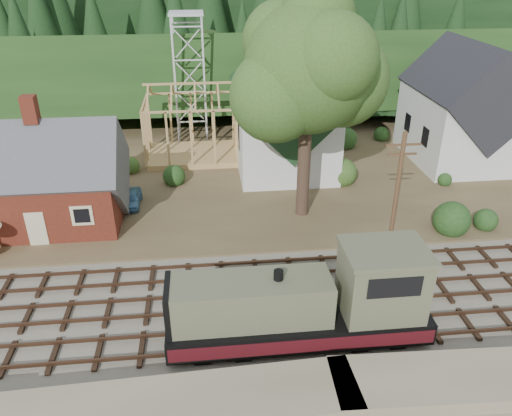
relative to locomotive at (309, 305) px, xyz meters
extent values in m
plane|color=#384C1E|center=(0.20, 3.00, -2.22)|extent=(140.00, 140.00, 0.00)
cube|color=#726B5B|center=(0.20, 3.00, -2.14)|extent=(64.00, 11.00, 0.16)
cube|color=brown|center=(0.20, 21.00, -2.07)|extent=(64.00, 26.00, 0.30)
cube|color=#1E3F19|center=(0.20, 45.00, -2.22)|extent=(70.00, 28.96, 12.74)
cube|color=black|center=(0.20, 61.00, -2.22)|extent=(80.00, 20.00, 12.00)
cube|color=#551B13|center=(-15.80, 14.00, -0.02)|extent=(10.00, 7.00, 3.80)
cube|color=#4C4C51|center=(-15.80, 14.00, 1.88)|extent=(10.80, 7.41, 7.41)
cube|color=#551B13|center=(-15.80, 14.00, 6.18)|extent=(0.90, 0.90, 1.80)
cube|color=beige|center=(-15.80, 10.48, -0.72)|extent=(1.20, 0.06, 2.40)
cube|color=silver|center=(2.20, 23.00, 1.28)|extent=(8.00, 12.00, 6.40)
cube|color=#163118|center=(2.20, 23.00, 4.48)|extent=(8.40, 12.96, 8.40)
cube|color=silver|center=(2.20, 17.00, 6.48)|extent=(2.40, 2.40, 4.00)
cone|color=#163118|center=(2.20, 17.00, 9.78)|extent=(5.37, 5.37, 2.60)
cube|color=silver|center=(18.20, 22.00, 1.28)|extent=(8.00, 10.00, 6.40)
cube|color=black|center=(18.20, 22.00, 4.48)|extent=(8.40, 10.80, 8.40)
cube|color=tan|center=(-5.80, 25.00, -1.67)|extent=(8.00, 6.00, 0.50)
cube|color=tan|center=(-5.80, 25.00, 4.98)|extent=(8.00, 0.18, 0.18)
cube|color=silver|center=(-7.20, 29.60, 4.08)|extent=(0.18, 0.18, 12.00)
cube|color=silver|center=(-4.40, 29.60, 4.08)|extent=(0.18, 0.18, 12.00)
cube|color=silver|center=(-7.20, 32.40, 4.08)|extent=(0.18, 0.18, 12.00)
cube|color=silver|center=(-4.40, 32.40, 4.08)|extent=(0.18, 0.18, 12.00)
cube|color=silver|center=(-5.80, 31.00, 10.08)|extent=(3.20, 3.20, 0.25)
cylinder|color=#38281E|center=(2.20, 13.00, 2.08)|extent=(0.90, 0.90, 8.00)
sphere|color=#36531F|center=(2.20, 13.00, 8.58)|extent=(8.40, 8.40, 8.40)
sphere|color=#36531F|center=(4.70, 14.00, 7.58)|extent=(6.40, 6.40, 6.40)
sphere|color=#36531F|center=(0.00, 12.20, 7.08)|extent=(6.00, 6.00, 6.00)
cylinder|color=#4C331E|center=(7.20, 8.20, 1.78)|extent=(0.28, 0.28, 8.00)
cube|color=#4C331E|center=(7.20, 8.20, 4.98)|extent=(2.20, 0.12, 0.12)
cube|color=#4C331E|center=(7.20, 8.20, 4.38)|extent=(1.80, 0.12, 0.12)
cube|color=black|center=(-0.49, 0.00, -1.88)|extent=(12.69, 2.64, 0.37)
cube|color=black|center=(-0.49, 0.00, -1.13)|extent=(12.69, 3.07, 1.16)
cube|color=#585C43|center=(-2.82, 0.00, 0.56)|extent=(7.62, 2.43, 2.22)
cube|color=#585C43|center=(3.53, 0.00, 1.15)|extent=(3.81, 2.96, 3.39)
cube|color=#585C43|center=(3.53, 0.00, 2.89)|extent=(4.02, 3.17, 0.21)
cube|color=black|center=(3.53, -1.50, 1.89)|extent=(2.54, 0.06, 1.06)
cube|color=#460F14|center=(-0.49, -1.55, -1.13)|extent=(12.69, 0.04, 0.74)
cube|color=#460F14|center=(-0.49, 1.56, -1.13)|extent=(12.69, 0.04, 0.74)
cylinder|color=black|center=(-1.55, 0.00, 1.78)|extent=(0.47, 0.47, 0.74)
imported|color=#5085AC|center=(-10.37, 15.69, -1.36)|extent=(1.36, 3.29, 1.11)
camera|label=1|loc=(-4.66, -18.93, 15.43)|focal=35.00mm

